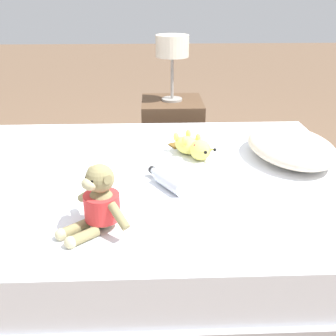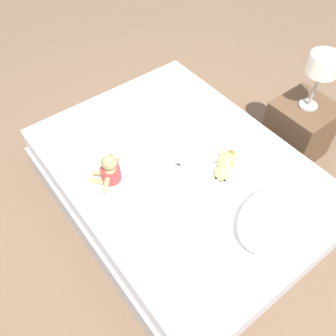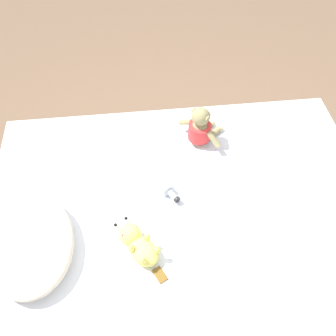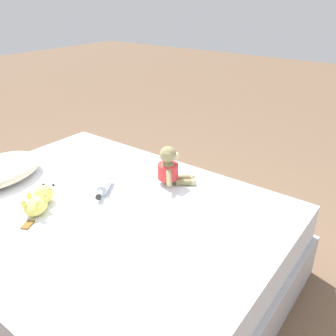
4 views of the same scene
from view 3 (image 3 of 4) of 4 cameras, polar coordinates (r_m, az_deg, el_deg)
name	(u,v)px [view 3 (image 3 of 4)]	position (r m, az deg, el deg)	size (l,w,h in m)	color
ground_plane	(182,254)	(2.27, 2.06, -12.39)	(16.00, 16.00, 0.00)	brown
bed	(183,234)	(2.08, 2.23, -9.51)	(1.47, 1.93, 0.46)	#B2B2B7
pillow	(29,243)	(1.81, -19.51, -10.18)	(0.58, 0.46, 0.13)	beige
plush_monkey	(201,128)	(2.10, 4.82, 5.82)	(0.26, 0.25, 0.24)	#8E8456
plush_yellow_creature	(138,244)	(1.73, -4.38, -10.98)	(0.31, 0.22, 0.10)	#EAE066
glass_bottle	(160,182)	(1.93, -1.19, -2.06)	(0.22, 0.16, 0.06)	silver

